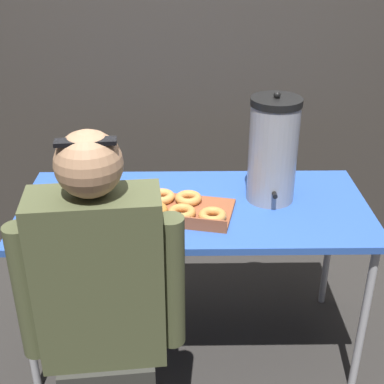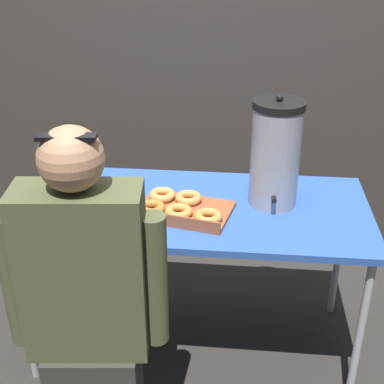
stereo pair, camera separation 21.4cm
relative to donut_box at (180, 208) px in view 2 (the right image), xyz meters
The scene contains 6 objects.
ground_plane 0.75m from the donut_box, 53.61° to the left, with size 12.00×12.00×0.00m, color #2D2B28.
folding_table 0.11m from the donut_box, 53.61° to the left, with size 1.41×0.65×0.72m.
donut_box is the anchor object (origin of this frame).
coffee_urn 0.43m from the donut_box, 19.03° to the left, with size 0.20×0.23×0.46m.
cell_phone 0.46m from the donut_box, 169.35° to the right, with size 0.10×0.17×0.01m.
person_seated 0.54m from the donut_box, 119.75° to the right, with size 0.54×0.25×1.24m.
Camera 2 is at (0.18, -1.89, 1.76)m, focal length 50.00 mm.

